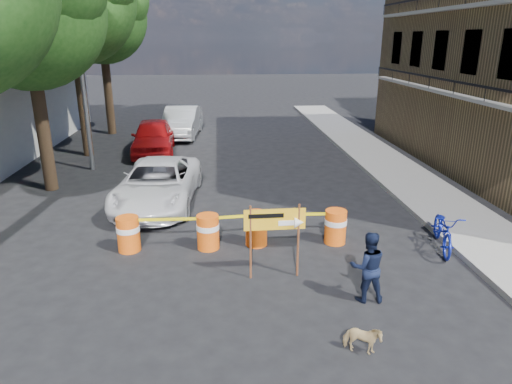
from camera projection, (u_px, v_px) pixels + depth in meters
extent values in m
plane|color=black|center=(259.00, 279.00, 10.19)|extent=(120.00, 120.00, 0.00)
cube|color=gray|center=(416.00, 187.00, 16.31)|extent=(2.40, 40.00, 0.15)
cylinder|color=#332316|center=(42.00, 123.00, 15.50)|extent=(0.44, 0.44, 4.76)
sphere|color=#1E4D16|center=(25.00, 10.00, 14.36)|extent=(5.00, 5.00, 5.00)
sphere|color=#1E4D16|center=(12.00, 33.00, 15.11)|extent=(3.50, 3.50, 3.50)
cylinder|color=#332316|center=(82.00, 97.00, 20.13)|extent=(0.44, 0.44, 5.32)
sphere|color=#1E4D16|center=(58.00, 19.00, 19.67)|extent=(3.78, 3.78, 3.78)
cylinder|color=#332316|center=(108.00, 89.00, 24.91)|extent=(0.44, 0.44, 4.93)
sphere|color=#1E4D16|center=(100.00, 17.00, 23.73)|extent=(4.80, 4.80, 4.80)
sphere|color=#1E4D16|center=(91.00, 31.00, 24.46)|extent=(3.36, 3.36, 3.36)
cylinder|color=gray|center=(81.00, 69.00, 17.40)|extent=(0.16, 0.16, 8.00)
cylinder|color=#EA5B0D|center=(128.00, 234.00, 11.45)|extent=(0.56, 0.56, 0.90)
cylinder|color=white|center=(128.00, 228.00, 11.40)|extent=(0.58, 0.58, 0.14)
cylinder|color=#EA5B0D|center=(208.00, 232.00, 11.57)|extent=(0.56, 0.56, 0.90)
cylinder|color=white|center=(208.00, 226.00, 11.52)|extent=(0.58, 0.58, 0.14)
cylinder|color=#EA5B0D|center=(256.00, 229.00, 11.77)|extent=(0.56, 0.56, 0.90)
cylinder|color=white|center=(256.00, 223.00, 11.72)|extent=(0.58, 0.58, 0.14)
cylinder|color=#EA5B0D|center=(335.00, 227.00, 11.89)|extent=(0.56, 0.56, 0.90)
cylinder|color=white|center=(336.00, 221.00, 11.84)|extent=(0.58, 0.58, 0.14)
cylinder|color=#592D19|center=(251.00, 243.00, 9.98)|extent=(0.05, 0.05, 1.73)
cylinder|color=#592D19|center=(298.00, 241.00, 10.08)|extent=(0.05, 0.05, 1.73)
cube|color=#F6AF15|center=(275.00, 219.00, 9.86)|extent=(1.35, 0.06, 0.48)
cube|color=white|center=(287.00, 223.00, 9.90)|extent=(0.39, 0.02, 0.12)
cone|color=white|center=(299.00, 223.00, 9.92)|extent=(0.22, 0.26, 0.25)
cube|color=black|center=(266.00, 216.00, 9.79)|extent=(0.77, 0.03, 0.10)
imported|color=black|center=(368.00, 267.00, 9.18)|extent=(0.76, 0.61, 1.50)
imported|color=#1422A5|center=(446.00, 212.00, 11.38)|extent=(0.94, 1.19, 1.98)
imported|color=tan|center=(362.00, 340.00, 7.72)|extent=(0.71, 0.51, 0.55)
imported|color=silver|center=(158.00, 183.00, 14.60)|extent=(2.70, 5.20, 1.40)
imported|color=#990C0F|center=(153.00, 137.00, 21.08)|extent=(2.13, 4.68, 1.56)
imported|color=#AFB3B7|center=(182.00, 122.00, 24.71)|extent=(2.13, 5.04, 1.62)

